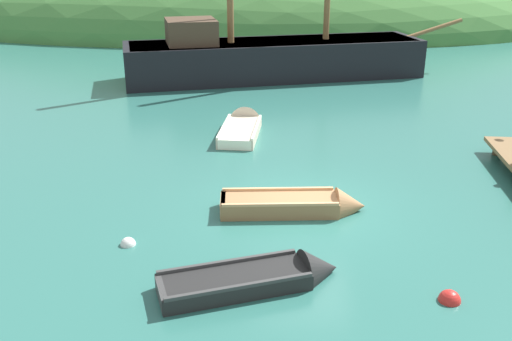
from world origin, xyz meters
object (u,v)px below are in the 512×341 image
at_px(rowboat_outer_right, 299,206).
at_px(buoy_white, 128,245).
at_px(rowboat_outer_left, 262,280).
at_px(rowboat_far, 242,128).
at_px(sailing_ship, 271,64).
at_px(buoy_red, 449,301).

xyz_separation_m(rowboat_outer_right, buoy_white, (-3.65, -1.98, -0.13)).
relative_size(rowboat_outer_left, rowboat_outer_right, 1.01).
bearing_deg(rowboat_far, rowboat_outer_right, -160.21).
height_order(sailing_ship, buoy_red, sailing_ship).
bearing_deg(rowboat_outer_left, sailing_ship, 70.74).
distance_m(buoy_red, buoy_white, 6.63).
relative_size(rowboat_outer_left, rowboat_far, 1.06).
distance_m(sailing_ship, rowboat_outer_right, 14.65).
distance_m(rowboat_outer_left, rowboat_outer_right, 3.30).
relative_size(sailing_ship, rowboat_outer_right, 4.57).
distance_m(rowboat_outer_left, buoy_red, 3.47).
xyz_separation_m(rowboat_outer_right, buoy_red, (2.82, -3.46, -0.13)).
bearing_deg(buoy_white, sailing_ship, 83.18).
bearing_deg(buoy_red, rowboat_outer_right, 129.10).
relative_size(rowboat_outer_left, buoy_white, 10.82).
relative_size(buoy_red, buoy_white, 1.23).
distance_m(rowboat_far, buoy_white, 8.24).
bearing_deg(rowboat_outer_right, sailing_ship, 89.56).
bearing_deg(buoy_white, rowboat_far, 79.11).
relative_size(sailing_ship, buoy_white, 49.07).
height_order(sailing_ship, rowboat_outer_right, sailing_ship).
distance_m(sailing_ship, buoy_red, 18.57).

